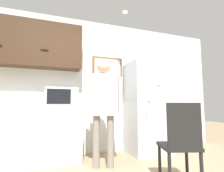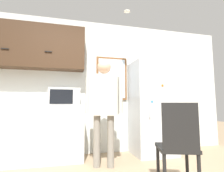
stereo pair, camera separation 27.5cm
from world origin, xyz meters
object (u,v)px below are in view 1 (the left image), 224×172
object	(u,v)px
microwave	(61,97)
chair	(181,140)
person	(104,100)
refrigerator	(147,107)

from	to	relation	value
microwave	chair	distance (m)	2.02
microwave	chair	xyz separation A→B (m)	(1.30, -1.44, -0.56)
person	refrigerator	xyz separation A→B (m)	(1.06, 0.46, -0.12)
refrigerator	microwave	bearing A→B (deg)	178.41
microwave	refrigerator	bearing A→B (deg)	-1.59
chair	person	bearing A→B (deg)	-36.44
refrigerator	chair	bearing A→B (deg)	-105.28
microwave	chair	world-z (taller)	microwave
person	refrigerator	distance (m)	1.16
person	refrigerator	size ratio (longest dim) A/B	0.93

